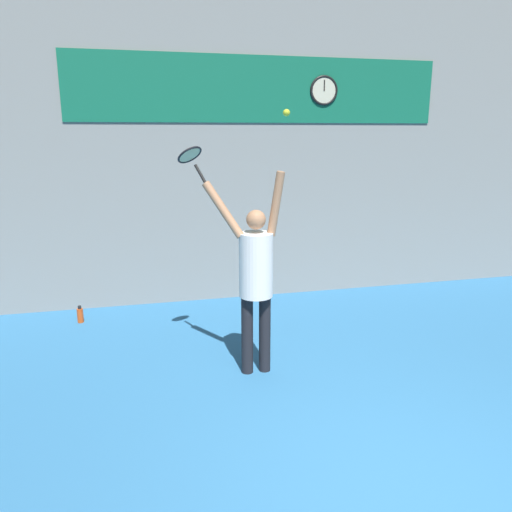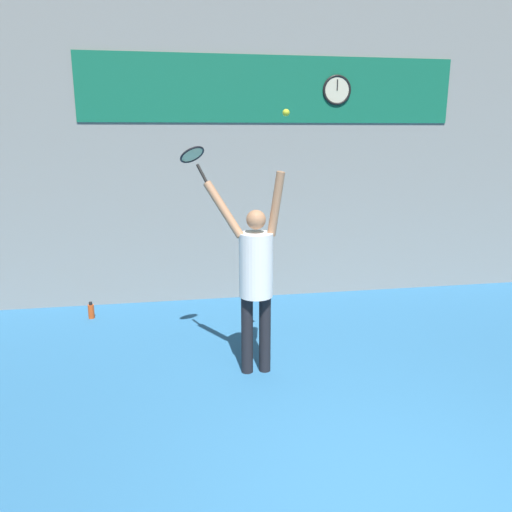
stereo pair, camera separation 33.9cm
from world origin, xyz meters
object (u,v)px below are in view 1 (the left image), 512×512
object	(u,v)px
tennis_player	(256,273)
tennis_racket	(191,157)
water_bottle	(80,315)
scoreboard_clock	(324,90)
tennis_ball	(286,113)

from	to	relation	value
tennis_player	tennis_racket	xyz separation A→B (m)	(-0.61, 0.43, 1.21)
water_bottle	tennis_racket	bearing A→B (deg)	-47.42
scoreboard_clock	tennis_racket	xyz separation A→B (m)	(-2.30, -2.13, -0.87)
water_bottle	scoreboard_clock	bearing A→B (deg)	8.22
scoreboard_clock	water_bottle	world-z (taller)	scoreboard_clock
tennis_ball	water_bottle	size ratio (longest dim) A/B	0.29
tennis_player	tennis_ball	size ratio (longest dim) A/B	31.88
tennis_player	water_bottle	size ratio (longest dim) A/B	9.13
tennis_player	water_bottle	xyz separation A→B (m)	(-2.07, 2.02, -1.04)
scoreboard_clock	tennis_racket	size ratio (longest dim) A/B	1.13
scoreboard_clock	tennis_player	world-z (taller)	scoreboard_clock
scoreboard_clock	tennis_player	distance (m)	3.71
tennis_racket	water_bottle	xyz separation A→B (m)	(-1.46, 1.59, -2.25)
scoreboard_clock	tennis_racket	distance (m)	3.25
tennis_player	water_bottle	world-z (taller)	tennis_player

